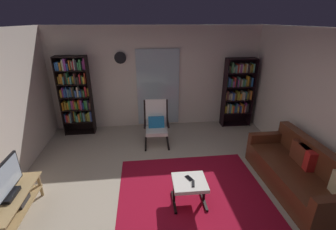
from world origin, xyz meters
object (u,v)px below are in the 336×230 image
Objects in this scene: bookshelf_near_tv at (76,93)px; ottoman at (189,185)px; tv_stand at (12,204)px; cell_phone at (189,178)px; tv_remote at (193,184)px; television at (4,183)px; lounge_armchair at (156,122)px; wall_clock at (120,58)px; bookshelf_near_sofa at (238,90)px; leather_sofa at (298,173)px.

ottoman is at bearing -50.57° from bookshelf_near_tv.
cell_phone is (2.58, 0.12, 0.13)m from tv_stand.
cell_phone is at bearing 116.39° from tv_remote.
ottoman is (2.57, 0.08, -0.33)m from television.
lounge_armchair is at bearing 112.72° from tv_remote.
wall_clock reaches higher than tv_remote.
bookshelf_near_sofa is at bearing 29.86° from cell_phone.
tv_remote reaches higher than cell_phone.
lounge_armchair reaches higher than cell_phone.
bookshelf_near_sofa is 3.37m from cell_phone.
tv_remote is (-1.81, -2.90, -0.55)m from bookshelf_near_sofa.
bookshelf_near_tv reaches higher than tv_stand.
bookshelf_near_tv is at bearing -168.74° from wall_clock.
ottoman is at bearing -118.31° from cell_phone.
bookshelf_near_sofa reaches higher than leather_sofa.
lounge_armchair is at bearing 43.53° from tv_stand.
bookshelf_near_tv is at bearing 158.50° from lounge_armchair.
ottoman is (-1.91, -0.13, 0.04)m from leather_sofa.
ottoman is (0.38, -2.03, -0.19)m from lounge_armchair.
wall_clock is (-3.02, 0.18, 0.88)m from bookshelf_near_sofa.
tv_stand is at bearing -95.83° from bookshelf_near_tv.
television is 3.59m from wall_clock.
lounge_armchair is (-2.23, -0.79, -0.44)m from bookshelf_near_sofa.
wall_clock is at bearing 176.55° from bookshelf_near_sofa.
bookshelf_near_sofa is 1.78× the size of lounge_armchair.
bookshelf_near_tv is 3.74m from tv_remote.
television is at bearing -168.45° from tv_remote.
tv_remote is at bearing -173.67° from leather_sofa.
tv_stand is at bearing -177.59° from leather_sofa.
bookshelf_near_sofa is (4.42, 2.90, 0.30)m from television.
tv_stand is 2.11× the size of ottoman.
tv_stand reaches higher than cell_phone.
tv_remote is (2.61, 0.00, -0.25)m from television.
tv_stand is at bearing -168.89° from tv_remote.
lounge_armchair reaches higher than leather_sofa.
bookshelf_near_tv is 3.61m from cell_phone.
bookshelf_near_tv is 5.02m from leather_sofa.
television reaches higher than tv_remote.
bookshelf_near_tv is 13.52× the size of tv_remote.
tv_stand is 2.95m from bookshelf_near_tv.
television is 1.54× the size of ottoman.
cell_phone is (-1.85, -2.76, -0.55)m from bookshelf_near_sofa.
ottoman is at bearing -68.74° from wall_clock.
leather_sofa is at bearing 3.86° from ottoman.
cell_phone is at bearing -68.30° from wall_clock.
tv_remote is at bearing -101.46° from cell_phone.
television is at bearing -114.51° from wall_clock.
bookshelf_near_sofa reaches higher than cell_phone.
bookshelf_near_tv is 1.07× the size of bookshelf_near_sofa.
bookshelf_near_sofa is at bearing 19.58° from lounge_armchair.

